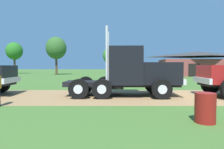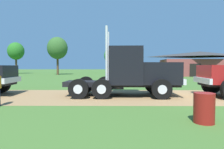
% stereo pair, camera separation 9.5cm
% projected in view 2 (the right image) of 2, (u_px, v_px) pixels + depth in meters
% --- Properties ---
extents(ground_plane, '(200.00, 200.00, 0.00)m').
position_uv_depth(ground_plane, '(187.00, 96.00, 11.05)').
color(ground_plane, '#42692A').
extents(dirt_track, '(120.00, 5.53, 0.01)m').
position_uv_depth(dirt_track, '(187.00, 96.00, 11.05)').
color(dirt_track, '#9A754A').
rests_on(dirt_track, ground_plane).
extents(truck_foreground_white, '(6.80, 2.81, 3.95)m').
position_uv_depth(truck_foreground_white, '(133.00, 73.00, 11.17)').
color(truck_foreground_white, black).
rests_on(truck_foreground_white, ground_plane).
extents(steel_barrel, '(0.62, 0.62, 0.93)m').
position_uv_depth(steel_barrel, '(204.00, 108.00, 5.81)').
color(steel_barrel, maroon).
rests_on(steel_barrel, ground_plane).
extents(shed_building, '(14.63, 8.46, 4.50)m').
position_uv_depth(shed_building, '(200.00, 64.00, 34.91)').
color(shed_building, brown).
rests_on(shed_building, ground_plane).
extents(tree_left, '(3.75, 3.75, 7.44)m').
position_uv_depth(tree_left, '(16.00, 51.00, 44.69)').
color(tree_left, '#513823').
rests_on(tree_left, ground_plane).
extents(tree_mid, '(4.19, 4.19, 7.86)m').
position_uv_depth(tree_mid, '(57.00, 48.00, 39.18)').
color(tree_mid, '#513823').
rests_on(tree_mid, ground_plane).
extents(tree_right, '(4.32, 4.32, 7.12)m').
position_uv_depth(tree_right, '(112.00, 56.00, 52.43)').
color(tree_right, '#513823').
rests_on(tree_right, ground_plane).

